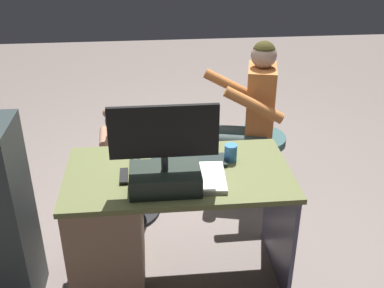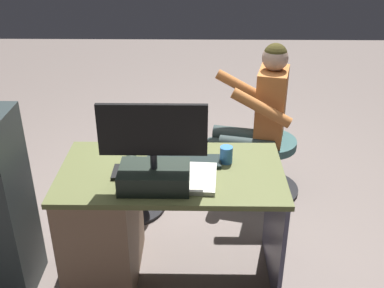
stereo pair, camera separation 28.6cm
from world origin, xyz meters
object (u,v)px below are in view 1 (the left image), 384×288
at_px(monitor, 165,165).
at_px(tv_remote, 124,176).
at_px(desk, 125,224).
at_px(computer_mouse, 135,160).
at_px(keyboard, 189,162).
at_px(person, 249,109).
at_px(cup, 231,153).
at_px(office_chair_teddy, 122,182).
at_px(teddy_bear, 119,135).
at_px(visitor_chair, 256,158).

height_order(monitor, tv_remote, monitor).
relative_size(desk, tv_remote, 8.24).
bearing_deg(computer_mouse, monitor, 120.31).
distance_m(keyboard, computer_mouse, 0.30).
bearing_deg(person, tv_remote, 47.23).
relative_size(monitor, keyboard, 1.29).
bearing_deg(keyboard, cup, -177.50).
xyz_separation_m(cup, tv_remote, (0.60, 0.13, -0.04)).
xyz_separation_m(desk, office_chair_teddy, (0.05, -0.69, -0.14)).
relative_size(computer_mouse, teddy_bear, 0.25).
distance_m(monitor, person, 1.27).
bearing_deg(visitor_chair, cup, 66.29).
distance_m(cup, visitor_chair, 1.06).
bearing_deg(monitor, desk, -33.95).
distance_m(office_chair_teddy, person, 1.07).
bearing_deg(tv_remote, teddy_bear, -85.38).
distance_m(office_chair_teddy, teddy_bear, 0.37).
relative_size(monitor, person, 0.46).
height_order(cup, tv_remote, cup).
distance_m(monitor, teddy_bear, 0.94).
xyz_separation_m(office_chair_teddy, person, (-0.95, -0.22, 0.43)).
bearing_deg(teddy_bear, monitor, 108.10).
bearing_deg(desk, tv_remote, 114.63).
relative_size(keyboard, visitor_chair, 0.79).
height_order(tv_remote, person, person).
bearing_deg(cup, desk, 8.66).
bearing_deg(desk, computer_mouse, -124.04).
bearing_deg(person, cup, 71.01).
bearing_deg(office_chair_teddy, keyboard, 124.94).
xyz_separation_m(computer_mouse, office_chair_teddy, (0.12, -0.58, -0.50)).
bearing_deg(keyboard, office_chair_teddy, -55.06).
relative_size(keyboard, teddy_bear, 1.10).
relative_size(monitor, office_chair_teddy, 1.01).
bearing_deg(teddy_bear, visitor_chair, -167.41).
distance_m(visitor_chair, person, 0.44).
distance_m(computer_mouse, office_chair_teddy, 0.77).
distance_m(monitor, computer_mouse, 0.33).
xyz_separation_m(cup, person, (-0.28, -0.82, -0.09)).
height_order(desk, person, person).
relative_size(desk, keyboard, 2.94).
distance_m(keyboard, teddy_bear, 0.76).
bearing_deg(desk, cup, -171.34).
height_order(computer_mouse, tv_remote, computer_mouse).
distance_m(computer_mouse, tv_remote, 0.16).
xyz_separation_m(desk, tv_remote, (-0.02, 0.04, 0.34)).
xyz_separation_m(desk, cup, (-0.62, -0.09, 0.38)).
relative_size(teddy_bear, person, 0.32).
bearing_deg(person, desk, 45.53).
relative_size(keyboard, office_chair_teddy, 0.79).
bearing_deg(cup, visitor_chair, -113.71).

